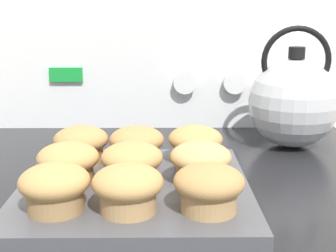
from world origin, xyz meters
TOP-DOWN VIEW (x-y plane):
  - control_panel at (0.00, 0.69)m, footprint 0.76×0.07m
  - muffin_pan at (-0.01, 0.29)m, footprint 0.30×0.30m
  - muffin_r0_c0 at (-0.10, 0.21)m, footprint 0.08×0.08m
  - muffin_r0_c1 at (-0.01, 0.21)m, footprint 0.08×0.08m
  - muffin_r0_c2 at (0.08, 0.21)m, footprint 0.08×0.08m
  - muffin_r1_c0 at (-0.10, 0.29)m, footprint 0.08×0.08m
  - muffin_r1_c1 at (-0.01, 0.29)m, footprint 0.08×0.08m
  - muffin_r1_c2 at (0.07, 0.29)m, footprint 0.08×0.08m
  - muffin_r2_c0 at (-0.09, 0.38)m, footprint 0.08×0.08m
  - muffin_r2_c1 at (-0.01, 0.37)m, footprint 0.08×0.08m
  - muffin_r2_c2 at (0.07, 0.38)m, footprint 0.08×0.08m
  - tea_kettle at (0.26, 0.53)m, footprint 0.19×0.16m

SIDE VIEW (x-z plane):
  - muffin_pan at x=-0.01m, z-range 0.92..0.94m
  - muffin_r0_c0 at x=-0.10m, z-range 0.94..1.00m
  - muffin_r0_c1 at x=-0.01m, z-range 0.94..1.00m
  - muffin_r0_c2 at x=0.08m, z-range 0.94..1.00m
  - muffin_r1_c0 at x=-0.10m, z-range 0.94..1.00m
  - muffin_r1_c1 at x=-0.01m, z-range 0.94..1.00m
  - muffin_r1_c2 at x=0.07m, z-range 0.94..1.00m
  - muffin_r2_c0 at x=-0.09m, z-range 0.94..1.00m
  - muffin_r2_c1 at x=-0.01m, z-range 0.94..1.00m
  - muffin_r2_c2 at x=0.07m, z-range 0.94..1.00m
  - tea_kettle at x=0.26m, z-range 0.89..1.11m
  - control_panel at x=0.00m, z-range 0.92..1.11m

